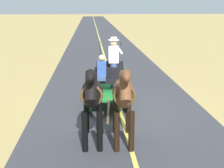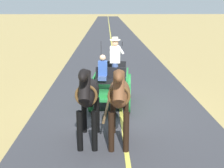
{
  "view_description": "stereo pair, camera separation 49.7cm",
  "coord_description": "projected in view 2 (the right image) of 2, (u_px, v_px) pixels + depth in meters",
  "views": [
    {
      "loc": [
        0.98,
        9.65,
        3.56
      ],
      "look_at": [
        0.32,
        0.72,
        1.1
      ],
      "focal_mm": 46.74,
      "sensor_mm": 36.0,
      "label": 1
    },
    {
      "loc": [
        0.49,
        9.67,
        3.56
      ],
      "look_at": [
        0.32,
        0.72,
        1.1
      ],
      "focal_mm": 46.74,
      "sensor_mm": 36.0,
      "label": 2
    }
  ],
  "objects": [
    {
      "name": "ground_plane",
      "position": [
        121.0,
        109.0,
        10.28
      ],
      "size": [
        200.0,
        200.0,
        0.0
      ],
      "primitive_type": "plane",
      "color": "tan"
    },
    {
      "name": "horse_near_side",
      "position": [
        119.0,
        96.0,
        7.36
      ],
      "size": [
        0.65,
        2.13,
        2.21
      ],
      "color": "brown",
      "rests_on": "ground"
    },
    {
      "name": "road_surface",
      "position": [
        121.0,
        108.0,
        10.28
      ],
      "size": [
        5.95,
        160.0,
        0.01
      ],
      "primitive_type": "cube",
      "color": "#38383D",
      "rests_on": "ground"
    },
    {
      "name": "horse_drawn_carriage",
      "position": [
        111.0,
        83.0,
        10.44
      ],
      "size": [
        1.6,
        4.52,
        2.5
      ],
      "color": "#1E7233",
      "rests_on": "ground"
    },
    {
      "name": "road_centre_stripe",
      "position": [
        121.0,
        108.0,
        10.28
      ],
      "size": [
        0.12,
        160.0,
        0.0
      ],
      "primitive_type": "cube",
      "color": "#DBCC4C",
      "rests_on": "road_surface"
    },
    {
      "name": "horse_off_side",
      "position": [
        88.0,
        95.0,
        7.41
      ],
      "size": [
        0.6,
        2.13,
        2.21
      ],
      "color": "black",
      "rests_on": "ground"
    }
  ]
}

